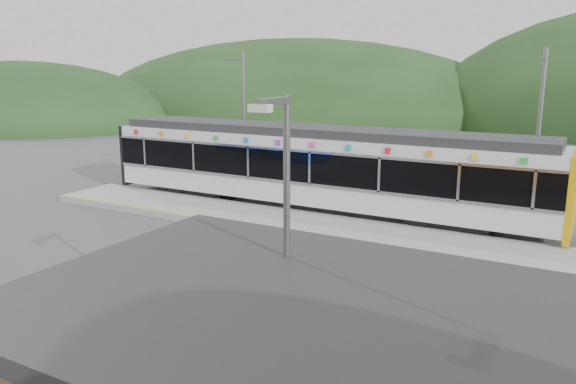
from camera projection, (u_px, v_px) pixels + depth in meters
The scene contains 8 objects.
ground at pixel (277, 256), 19.07m from camera, with size 120.00×120.00×0.00m, color #4C4C4F.
hills at pixel (495, 241), 20.61m from camera, with size 146.00×149.00×26.00m.
platform at pixel (320, 228), 21.84m from camera, with size 26.00×3.20×0.30m, color #9E9E99.
yellow_line at pixel (304, 232), 20.70m from camera, with size 26.00×0.10×0.01m, color yellow.
train at pixel (315, 166), 24.47m from camera, with size 20.44×3.01×3.74m.
catenary_mast_west at pixel (244, 119), 28.90m from camera, with size 0.18×1.80×7.00m.
catenary_mast_east at pixel (538, 135), 22.21m from camera, with size 0.18×1.80×7.00m.
lamp_post at pixel (283, 232), 9.69m from camera, with size 0.36×1.03×5.83m.
Camera 1 is at (9.21, -15.63, 6.27)m, focal length 35.00 mm.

